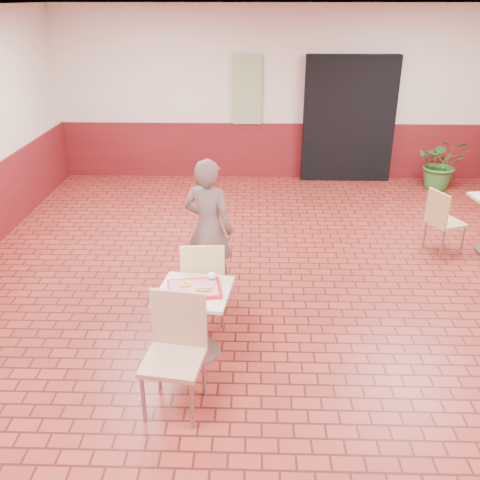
{
  "coord_description": "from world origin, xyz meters",
  "views": [
    {
      "loc": [
        -0.45,
        -4.67,
        3.08
      ],
      "look_at": [
        -0.59,
        0.01,
        0.95
      ],
      "focal_mm": 40.0,
      "sensor_mm": 36.0,
      "label": 1
    }
  ],
  "objects_px": {
    "ring_donut": "(186,284)",
    "chair_second_left": "(442,218)",
    "customer": "(209,229)",
    "paper_cup": "(212,278)",
    "chair_main_back": "(203,278)",
    "serving_tray": "(194,289)",
    "potted_plant": "(442,163)",
    "main_table": "(195,311)",
    "long_john_donut": "(203,289)",
    "chair_main_front": "(176,346)"
  },
  "relations": [
    {
      "from": "chair_second_left",
      "to": "potted_plant",
      "type": "relative_size",
      "value": 0.93
    },
    {
      "from": "chair_main_front",
      "to": "serving_tray",
      "type": "relative_size",
      "value": 2.07
    },
    {
      "from": "customer",
      "to": "ring_donut",
      "type": "height_order",
      "value": "customer"
    },
    {
      "from": "ring_donut",
      "to": "chair_second_left",
      "type": "bearing_deg",
      "value": 36.6
    },
    {
      "from": "chair_main_back",
      "to": "ring_donut",
      "type": "bearing_deg",
      "value": 73.44
    },
    {
      "from": "ring_donut",
      "to": "potted_plant",
      "type": "xyz_separation_m",
      "value": [
        3.85,
        4.86,
        -0.26
      ]
    },
    {
      "from": "main_table",
      "to": "serving_tray",
      "type": "relative_size",
      "value": 1.41
    },
    {
      "from": "potted_plant",
      "to": "long_john_donut",
      "type": "bearing_deg",
      "value": -126.63
    },
    {
      "from": "chair_main_front",
      "to": "serving_tray",
      "type": "distance_m",
      "value": 0.7
    },
    {
      "from": "main_table",
      "to": "paper_cup",
      "type": "height_order",
      "value": "paper_cup"
    },
    {
      "from": "chair_second_left",
      "to": "potted_plant",
      "type": "xyz_separation_m",
      "value": [
        0.8,
        2.6,
        -0.02
      ]
    },
    {
      "from": "main_table",
      "to": "paper_cup",
      "type": "xyz_separation_m",
      "value": [
        0.15,
        0.09,
        0.3
      ]
    },
    {
      "from": "serving_tray",
      "to": "potted_plant",
      "type": "bearing_deg",
      "value": 52.37
    },
    {
      "from": "main_table",
      "to": "chair_second_left",
      "type": "height_order",
      "value": "chair_second_left"
    },
    {
      "from": "chair_main_back",
      "to": "paper_cup",
      "type": "distance_m",
      "value": 0.51
    },
    {
      "from": "chair_second_left",
      "to": "chair_main_back",
      "type": "bearing_deg",
      "value": 98.06
    },
    {
      "from": "chair_main_back",
      "to": "serving_tray",
      "type": "distance_m",
      "value": 0.55
    },
    {
      "from": "serving_tray",
      "to": "chair_second_left",
      "type": "height_order",
      "value": "chair_second_left"
    },
    {
      "from": "chair_main_back",
      "to": "long_john_donut",
      "type": "distance_m",
      "value": 0.62
    },
    {
      "from": "chair_main_back",
      "to": "chair_second_left",
      "type": "height_order",
      "value": "chair_main_back"
    },
    {
      "from": "potted_plant",
      "to": "ring_donut",
      "type": "bearing_deg",
      "value": -128.4
    },
    {
      "from": "chair_main_back",
      "to": "customer",
      "type": "distance_m",
      "value": 0.68
    },
    {
      "from": "ring_donut",
      "to": "chair_main_back",
      "type": "bearing_deg",
      "value": 77.39
    },
    {
      "from": "chair_main_front",
      "to": "paper_cup",
      "type": "distance_m",
      "value": 0.83
    },
    {
      "from": "ring_donut",
      "to": "paper_cup",
      "type": "height_order",
      "value": "paper_cup"
    },
    {
      "from": "paper_cup",
      "to": "chair_main_front",
      "type": "bearing_deg",
      "value": -106.81
    },
    {
      "from": "customer",
      "to": "long_john_donut",
      "type": "height_order",
      "value": "customer"
    },
    {
      "from": "customer",
      "to": "chair_main_back",
      "type": "bearing_deg",
      "value": 111.1
    },
    {
      "from": "paper_cup",
      "to": "main_table",
      "type": "bearing_deg",
      "value": -149.45
    },
    {
      "from": "customer",
      "to": "paper_cup",
      "type": "relative_size",
      "value": 17.05
    },
    {
      "from": "main_table",
      "to": "serving_tray",
      "type": "xyz_separation_m",
      "value": [
        -0.0,
        0.0,
        0.23
      ]
    },
    {
      "from": "chair_main_back",
      "to": "chair_second_left",
      "type": "relative_size",
      "value": 1.09
    },
    {
      "from": "chair_main_back",
      "to": "paper_cup",
      "type": "height_order",
      "value": "chair_main_back"
    },
    {
      "from": "serving_tray",
      "to": "potted_plant",
      "type": "relative_size",
      "value": 0.52
    },
    {
      "from": "main_table",
      "to": "long_john_donut",
      "type": "height_order",
      "value": "long_john_donut"
    },
    {
      "from": "chair_main_back",
      "to": "ring_donut",
      "type": "distance_m",
      "value": 0.54
    },
    {
      "from": "chair_main_front",
      "to": "ring_donut",
      "type": "height_order",
      "value": "chair_main_front"
    },
    {
      "from": "chair_main_back",
      "to": "customer",
      "type": "xyz_separation_m",
      "value": [
        0.01,
        0.62,
        0.27
      ]
    },
    {
      "from": "serving_tray",
      "to": "chair_main_front",
      "type": "bearing_deg",
      "value": -96.64
    },
    {
      "from": "chair_main_front",
      "to": "potted_plant",
      "type": "relative_size",
      "value": 1.08
    },
    {
      "from": "serving_tray",
      "to": "long_john_donut",
      "type": "relative_size",
      "value": 3.29
    },
    {
      "from": "main_table",
      "to": "long_john_donut",
      "type": "relative_size",
      "value": 4.64
    },
    {
      "from": "serving_tray",
      "to": "long_john_donut",
      "type": "height_order",
      "value": "long_john_donut"
    },
    {
      "from": "long_john_donut",
      "to": "chair_second_left",
      "type": "xyz_separation_m",
      "value": [
        2.88,
        2.35,
        -0.25
      ]
    },
    {
      "from": "customer",
      "to": "potted_plant",
      "type": "height_order",
      "value": "customer"
    },
    {
      "from": "long_john_donut",
      "to": "chair_second_left",
      "type": "relative_size",
      "value": 0.17
    },
    {
      "from": "long_john_donut",
      "to": "paper_cup",
      "type": "relative_size",
      "value": 1.58
    },
    {
      "from": "chair_main_front",
      "to": "customer",
      "type": "height_order",
      "value": "customer"
    },
    {
      "from": "long_john_donut",
      "to": "ring_donut",
      "type": "bearing_deg",
      "value": 150.88
    },
    {
      "from": "main_table",
      "to": "potted_plant",
      "type": "relative_size",
      "value": 0.74
    }
  ]
}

